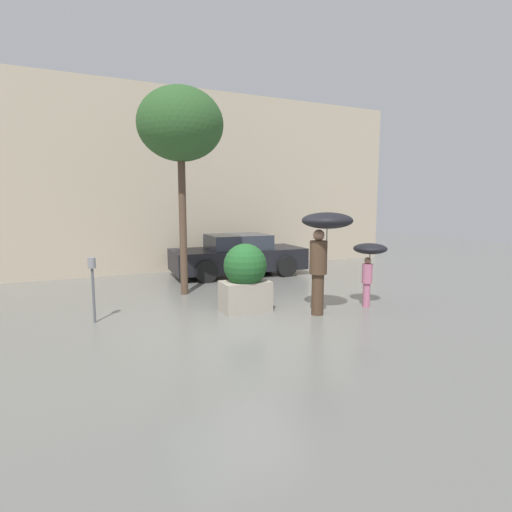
{
  "coord_description": "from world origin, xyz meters",
  "views": [
    {
      "loc": [
        -2.72,
        -6.79,
        2.29
      ],
      "look_at": [
        1.19,
        1.6,
        1.05
      ],
      "focal_mm": 28.0,
      "sensor_mm": 36.0,
      "label": 1
    }
  ],
  "objects_px": {
    "planter_box": "(245,276)",
    "parking_meter": "(92,276)",
    "person_child": "(369,256)",
    "person_adult": "(324,235)",
    "parked_car_near": "(238,256)",
    "street_tree": "(180,126)"
  },
  "relations": [
    {
      "from": "planter_box",
      "to": "person_adult",
      "type": "distance_m",
      "value": 1.85
    },
    {
      "from": "planter_box",
      "to": "street_tree",
      "type": "distance_m",
      "value": 4.03
    },
    {
      "from": "planter_box",
      "to": "person_child",
      "type": "bearing_deg",
      "value": -16.71
    },
    {
      "from": "person_adult",
      "to": "parked_car_near",
      "type": "bearing_deg",
      "value": 121.24
    },
    {
      "from": "street_tree",
      "to": "parking_meter",
      "type": "distance_m",
      "value": 4.21
    },
    {
      "from": "person_adult",
      "to": "parked_car_near",
      "type": "distance_m",
      "value": 5.12
    },
    {
      "from": "person_adult",
      "to": "parking_meter",
      "type": "xyz_separation_m",
      "value": [
        -4.29,
        1.4,
        -0.73
      ]
    },
    {
      "from": "person_child",
      "to": "parked_car_near",
      "type": "height_order",
      "value": "person_child"
    },
    {
      "from": "person_adult",
      "to": "parked_car_near",
      "type": "height_order",
      "value": "person_adult"
    },
    {
      "from": "planter_box",
      "to": "person_child",
      "type": "distance_m",
      "value": 2.77
    },
    {
      "from": "planter_box",
      "to": "street_tree",
      "type": "height_order",
      "value": "street_tree"
    },
    {
      "from": "person_child",
      "to": "street_tree",
      "type": "height_order",
      "value": "street_tree"
    },
    {
      "from": "person_adult",
      "to": "street_tree",
      "type": "bearing_deg",
      "value": 157.99
    },
    {
      "from": "planter_box",
      "to": "parking_meter",
      "type": "xyz_separation_m",
      "value": [
        -2.96,
        0.46,
        0.15
      ]
    },
    {
      "from": "planter_box",
      "to": "parking_meter",
      "type": "bearing_deg",
      "value": 171.19
    },
    {
      "from": "parked_car_near",
      "to": "parking_meter",
      "type": "xyz_separation_m",
      "value": [
        -4.47,
        -3.61,
        0.3
      ]
    },
    {
      "from": "person_adult",
      "to": "person_child",
      "type": "bearing_deg",
      "value": 39.93
    },
    {
      "from": "planter_box",
      "to": "parking_meter",
      "type": "height_order",
      "value": "planter_box"
    },
    {
      "from": "parked_car_near",
      "to": "parking_meter",
      "type": "height_order",
      "value": "parked_car_near"
    },
    {
      "from": "person_child",
      "to": "street_tree",
      "type": "distance_m",
      "value": 5.36
    },
    {
      "from": "planter_box",
      "to": "person_child",
      "type": "xyz_separation_m",
      "value": [
        2.63,
        -0.79,
        0.38
      ]
    },
    {
      "from": "parking_meter",
      "to": "person_adult",
      "type": "bearing_deg",
      "value": -18.08
    }
  ]
}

